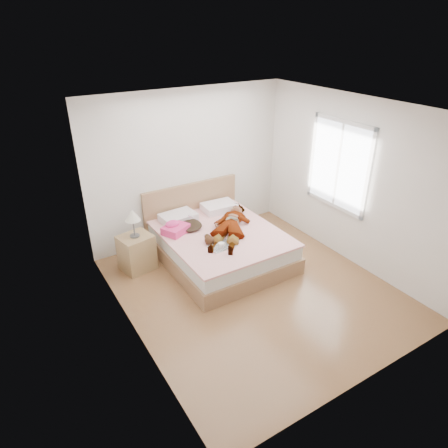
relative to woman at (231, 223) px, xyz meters
name	(u,v)px	position (x,y,z in m)	size (l,w,h in m)	color
ground	(254,289)	(-0.19, -0.96, -0.62)	(4.00, 4.00, 0.00)	#4B2917
woman	(231,223)	(0.00, 0.00, 0.00)	(0.60, 1.61, 0.22)	white
hair	(186,224)	(-0.57, 0.45, -0.07)	(0.45, 0.56, 0.08)	black
phone	(191,216)	(-0.50, 0.40, 0.08)	(0.05, 0.10, 0.01)	silver
room_shell	(339,165)	(1.58, -0.66, 0.88)	(4.00, 4.00, 4.00)	white
bed	(218,243)	(-0.19, 0.08, -0.35)	(1.80, 2.08, 1.00)	olive
towel	(175,228)	(-0.82, 0.36, -0.03)	(0.48, 0.45, 0.20)	#F643A4
magazine	(222,246)	(-0.41, -0.40, -0.10)	(0.42, 0.30, 0.02)	white
coffee_mug	(221,246)	(-0.45, -0.45, -0.06)	(0.13, 0.10, 0.10)	white
plush_toy	(209,239)	(-0.52, -0.21, -0.05)	(0.17, 0.23, 0.12)	black
nightstand	(136,250)	(-1.45, 0.45, -0.28)	(0.55, 0.51, 1.03)	olive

